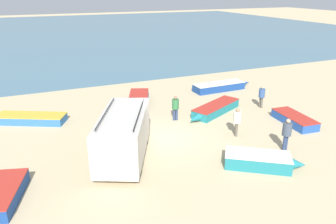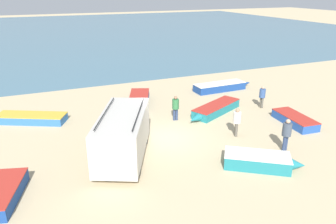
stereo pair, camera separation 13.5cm
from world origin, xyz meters
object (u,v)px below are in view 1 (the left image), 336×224
(fisherman_0, at_px, (175,106))
(fishing_rowboat_4, at_px, (214,109))
(fishing_rowboat_6, at_px, (0,196))
(fisherman_2, at_px, (262,95))
(fishing_rowboat_5, at_px, (261,161))
(fishing_rowboat_2, at_px, (293,119))
(fishing_rowboat_1, at_px, (28,119))
(fishing_rowboat_3, at_px, (139,98))
(fisherman_3, at_px, (237,119))
(parked_van, at_px, (124,134))
(fisherman_1, at_px, (287,132))
(fishing_rowboat_0, at_px, (221,86))

(fisherman_0, bearing_deg, fishing_rowboat_4, -74.50)
(fisherman_0, bearing_deg, fishing_rowboat_6, 131.15)
(fisherman_2, bearing_deg, fishing_rowboat_5, -131.79)
(fishing_rowboat_5, xyz_separation_m, fishing_rowboat_6, (-11.40, 1.86, -0.04))
(fishing_rowboat_2, bearing_deg, fisherman_2, 6.60)
(fishing_rowboat_1, height_order, fishing_rowboat_2, fishing_rowboat_2)
(fishing_rowboat_3, relative_size, fisherman_3, 2.49)
(fishing_rowboat_3, bearing_deg, fisherman_0, -144.93)
(fisherman_2, height_order, fisherman_3, fisherman_3)
(fishing_rowboat_4, bearing_deg, parked_van, -0.42)
(fishing_rowboat_6, distance_m, fisherman_0, 11.38)
(fishing_rowboat_4, relative_size, fisherman_2, 3.07)
(fisherman_0, height_order, fisherman_1, fisherman_1)
(fishing_rowboat_0, distance_m, fishing_rowboat_3, 7.37)
(fishing_rowboat_1, bearing_deg, fishing_rowboat_0, -148.68)
(fishing_rowboat_1, distance_m, fishing_rowboat_4, 12.26)
(fishing_rowboat_1, relative_size, fishing_rowboat_4, 1.04)
(parked_van, bearing_deg, fishing_rowboat_1, 57.47)
(fishing_rowboat_3, bearing_deg, fisherman_3, -135.93)
(fishing_rowboat_0, relative_size, fisherman_1, 3.01)
(fishing_rowboat_1, bearing_deg, fishing_rowboat_3, -146.48)
(fishing_rowboat_2, height_order, fisherman_1, fisherman_1)
(fishing_rowboat_5, relative_size, fishing_rowboat_6, 0.95)
(fishing_rowboat_2, xyz_separation_m, fishing_rowboat_5, (-5.42, -3.64, 0.06))
(fishing_rowboat_2, height_order, fishing_rowboat_4, fishing_rowboat_4)
(fishing_rowboat_1, xyz_separation_m, fishing_rowboat_2, (15.52, -6.79, 0.02))
(fishing_rowboat_3, height_order, fisherman_2, fisherman_2)
(parked_van, distance_m, fishing_rowboat_5, 6.80)
(fisherman_1, bearing_deg, fishing_rowboat_6, -108.40)
(fisherman_1, bearing_deg, parked_van, -122.29)
(fisherman_2, bearing_deg, fishing_rowboat_1, 163.20)
(fishing_rowboat_1, xyz_separation_m, fisherman_0, (8.81, -3.39, 0.72))
(fishing_rowboat_0, relative_size, fisherman_0, 3.27)
(fishing_rowboat_1, bearing_deg, fishing_rowboat_2, -176.81)
(fisherman_3, bearing_deg, fishing_rowboat_0, -87.70)
(fishing_rowboat_4, relative_size, fishing_rowboat_5, 1.37)
(fisherman_1, bearing_deg, fisherman_2, 138.13)
(fisherman_2, bearing_deg, fishing_rowboat_2, -92.26)
(fishing_rowboat_3, bearing_deg, fishing_rowboat_4, -114.86)
(fisherman_0, xyz_separation_m, fisherman_2, (6.64, -0.26, -0.02))
(fishing_rowboat_4, height_order, fisherman_2, fisherman_2)
(fisherman_1, height_order, fisherman_2, fisherman_1)
(parked_van, bearing_deg, fisherman_2, -48.14)
(fishing_rowboat_6, bearing_deg, fishing_rowboat_0, 136.82)
(fisherman_0, relative_size, fisherman_1, 0.92)
(fishing_rowboat_2, distance_m, fisherman_0, 7.56)
(fishing_rowboat_3, bearing_deg, fisherman_2, -99.29)
(parked_van, height_order, fishing_rowboat_3, parked_van)
(fishing_rowboat_0, xyz_separation_m, fisherman_0, (-6.32, -4.58, 0.67))
(parked_van, bearing_deg, fishing_rowboat_4, -38.71)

